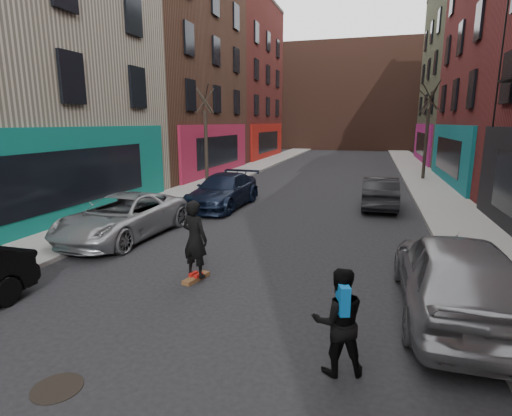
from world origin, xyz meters
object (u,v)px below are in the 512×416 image
Objects in this scene: tree_right_far at (427,124)px; skateboarder at (195,239)px; tree_left_far at (206,127)px; skateboard at (196,278)px; pedestrian at (339,321)px; parked_right_far at (455,275)px; parked_left_far at (123,217)px; manhole at (57,388)px; parked_left_end at (223,191)px; parked_right_end at (380,192)px.

skateboarder is at bearing -110.15° from tree_right_far.
tree_right_far reaches higher than tree_left_far.
pedestrian is at bearing -23.33° from skateboard.
parked_right_far is 3.11m from pedestrian.
pedestrian is at bearing -61.03° from tree_left_far.
parked_left_far is 7.14× the size of manhole.
pedestrian is at bearing -58.98° from parked_left_end.
tree_right_far is 20.68m from skateboarder.
tree_left_far is 3.56× the size of skateboarder.
parked_left_far reaches higher than manhole.
tree_right_far is 1.39× the size of parked_right_far.
parked_right_end is (9.59, -3.51, -2.70)m from tree_left_far.
parked_left_far is at bearing 158.62° from skateboard.
skateboarder is at bearing -2.69° from parked_right_far.
skateboarder reaches higher than manhole.
parked_left_far is at bearing -81.44° from tree_left_far.
tree_right_far is at bearing 83.87° from skateboard.
skateboard is at bearing -0.00° from skateboarder.
parked_left_end is 12.38m from manhole.
tree_right_far is 20.82m from skateboard.
skateboard is (-5.47, 0.27, -0.78)m from parked_right_far.
skateboarder is 4.28m from manhole.
tree_left_far reaches higher than pedestrian.
pedestrian is at bearing 86.25° from parked_right_end.
tree_left_far is 1.58× the size of parked_right_end.
tree_right_far is 1.37× the size of parked_left_end.
tree_left_far is 14.50m from skateboarder.
tree_right_far is at bearing 72.68° from manhole.
tree_left_far is 9.29× the size of manhole.
skateboard is at bearing -55.45° from pedestrian.
parked_left_far is (-10.80, -16.62, -2.84)m from tree_right_far.
parked_right_far is at bearing 11.25° from skateboard.
skateboard is 1.14× the size of manhole.
tree_left_far is 1.33× the size of parked_right_far.
skateboard is 4.16m from manhole.
parked_left_end is at bearing 99.75° from manhole.
tree_left_far reaches higher than parked_right_far.
tree_right_far is 9.71× the size of manhole.
skateboarder is at bearing -68.13° from tree_left_far.
tree_right_far is at bearing -94.60° from parked_right_far.
parked_right_end is 10.65m from skateboarder.
parked_left_end is (1.40, 5.38, 0.02)m from parked_left_far.
parked_right_end reaches higher than manhole.
parked_right_end is at bearing 80.44° from skateboard.
parked_left_end is 8.38m from skateboard.
skateboard is at bearing -68.13° from tree_left_far.
parked_left_far is 3.06× the size of pedestrian.
skateboard is at bearing 66.18° from parked_right_end.
parked_left_end reaches higher than skateboard.
parked_right_end is at bearing -83.02° from parked_right_far.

